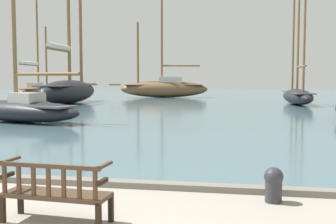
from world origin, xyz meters
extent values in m
cube|color=#476670|center=(0.00, 44.00, 0.04)|extent=(100.00, 80.00, 0.08)
cube|color=slate|center=(0.00, 3.85, 0.06)|extent=(40.00, 0.30, 0.12)
cube|color=black|center=(-1.06, 1.96, 0.21)|extent=(0.08, 0.08, 0.42)
cube|color=black|center=(0.47, 1.84, 0.21)|extent=(0.08, 0.08, 0.42)
cube|color=black|center=(-1.09, 1.51, 0.21)|extent=(0.08, 0.08, 0.42)
cube|color=black|center=(0.44, 1.39, 0.21)|extent=(0.08, 0.08, 0.42)
cube|color=#422D1E|center=(-0.31, 1.68, 0.42)|extent=(1.63, 0.64, 0.06)
cube|color=#422D1E|center=(-0.33, 1.46, 0.89)|extent=(1.60, 0.17, 0.06)
cube|color=#422D1E|center=(-1.04, 1.51, 0.66)|extent=(0.06, 0.04, 0.41)
cube|color=#422D1E|center=(-0.80, 1.49, 0.66)|extent=(0.06, 0.04, 0.41)
cube|color=#422D1E|center=(-0.57, 1.47, 0.66)|extent=(0.06, 0.04, 0.41)
cube|color=#422D1E|center=(-0.33, 1.46, 0.66)|extent=(0.06, 0.04, 0.41)
cube|color=#422D1E|center=(-0.09, 1.44, 0.66)|extent=(0.06, 0.04, 0.41)
cube|color=#422D1E|center=(0.15, 1.42, 0.66)|extent=(0.06, 0.04, 0.41)
cube|color=#422D1E|center=(0.39, 1.40, 0.66)|extent=(0.06, 0.04, 0.41)
cube|color=black|center=(-1.08, 1.64, 0.69)|extent=(0.08, 0.30, 0.06)
cube|color=#422D1E|center=(-1.08, 1.73, 0.90)|extent=(0.09, 0.47, 0.04)
cube|color=black|center=(0.45, 1.53, 0.69)|extent=(0.08, 0.30, 0.06)
cube|color=#422D1E|center=(0.46, 1.62, 0.90)|extent=(0.09, 0.47, 0.04)
ellipsoid|color=black|center=(-12.09, 29.09, 1.05)|extent=(3.00, 9.85, 1.94)
cube|color=#4C4C51|center=(-12.09, 29.09, 1.59)|extent=(2.28, 8.66, 0.08)
cylinder|color=brown|center=(-12.09, 29.34, 7.39)|extent=(0.28, 0.28, 11.53)
cylinder|color=brown|center=(-12.05, 27.28, 4.42)|extent=(0.30, 4.11, 0.23)
cylinder|color=silver|center=(-12.05, 27.28, 4.65)|extent=(0.52, 3.70, 0.45)
cylinder|color=brown|center=(-12.14, 32.03, 6.01)|extent=(0.28, 0.28, 8.78)
cylinder|color=brown|center=(-12.19, 34.92, 1.61)|extent=(0.26, 1.86, 0.23)
ellipsoid|color=black|center=(-8.17, 14.34, 0.59)|extent=(7.46, 4.05, 1.03)
cube|color=#4C4C51|center=(-8.17, 14.34, 0.88)|extent=(6.49, 3.32, 0.08)
cube|color=beige|center=(-7.66, 14.18, 1.20)|extent=(1.64, 1.44, 0.56)
cylinder|color=brown|center=(-8.34, 14.40, 4.81)|extent=(0.20, 0.20, 7.78)
cylinder|color=brown|center=(-6.50, 13.81, 2.34)|extent=(3.73, 1.32, 0.16)
ellipsoid|color=black|center=(6.58, 31.17, 0.70)|extent=(2.33, 8.49, 1.23)
cube|color=#4C4C51|center=(6.58, 31.17, 1.04)|extent=(1.81, 7.45, 0.08)
cylinder|color=brown|center=(6.57, 31.38, 6.45)|extent=(0.19, 0.19, 10.76)
cylinder|color=brown|center=(6.66, 29.75, 3.08)|extent=(0.33, 3.28, 0.15)
cylinder|color=brown|center=(6.44, 33.68, 5.11)|extent=(0.19, 0.19, 8.07)
cylinder|color=brown|center=(6.71, 28.87, 5.44)|extent=(0.19, 0.19, 8.73)
ellipsoid|color=brown|center=(-20.35, 39.58, 0.72)|extent=(2.35, 7.83, 1.28)
cube|color=#997A5B|center=(-20.35, 39.58, 1.07)|extent=(1.79, 6.89, 0.08)
cube|color=beige|center=(-20.33, 39.00, 1.41)|extent=(1.22, 1.68, 0.60)
cylinder|color=brown|center=(-20.35, 39.77, 6.22)|extent=(0.21, 0.21, 10.21)
cylinder|color=brown|center=(-20.30, 37.70, 3.63)|extent=(0.28, 4.16, 0.17)
cylinder|color=silver|center=(-20.30, 37.70, 3.80)|extent=(0.44, 3.75, 0.34)
cylinder|color=brown|center=(-20.41, 41.91, 4.64)|extent=(0.21, 0.21, 7.06)
ellipsoid|color=brown|center=(-6.36, 41.52, 0.99)|extent=(9.82, 3.72, 1.81)
cube|color=#997A5B|center=(-6.36, 41.52, 1.48)|extent=(8.60, 2.96, 0.08)
cube|color=beige|center=(-5.64, 41.61, 1.93)|extent=(2.62, 1.67, 0.82)
cylinder|color=brown|center=(-6.59, 41.48, 6.25)|extent=(0.25, 0.25, 9.44)
cylinder|color=brown|center=(-4.52, 41.76, 3.57)|extent=(4.17, 0.75, 0.20)
cylinder|color=brown|center=(-9.20, 41.13, 4.91)|extent=(0.25, 0.25, 6.77)
cylinder|color=brown|center=(-11.75, 40.79, 1.50)|extent=(1.32, 0.37, 0.20)
cylinder|color=#2D2D33|center=(2.92, 3.30, 0.22)|extent=(0.29, 0.29, 0.45)
sphere|color=#2D2D33|center=(2.92, 3.30, 0.45)|extent=(0.33, 0.33, 0.33)
camera|label=1|loc=(2.41, -4.03, 2.13)|focal=45.00mm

